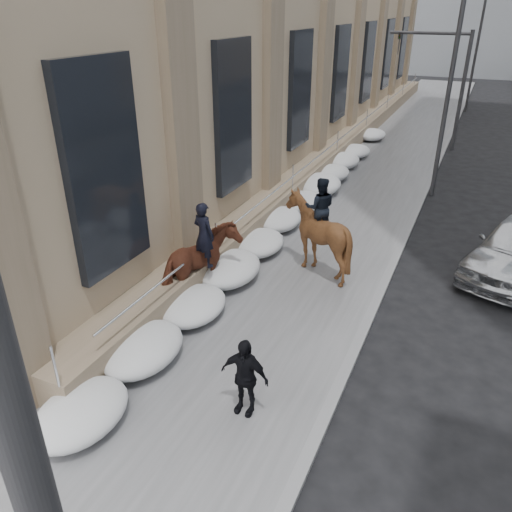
% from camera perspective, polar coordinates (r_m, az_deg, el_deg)
% --- Properties ---
extents(ground, '(140.00, 140.00, 0.00)m').
position_cam_1_polar(ground, '(10.82, -6.08, -14.38)').
color(ground, black).
rests_on(ground, ground).
extents(sidewalk, '(5.00, 80.00, 0.12)m').
position_cam_1_polar(sidewalk, '(18.83, 9.23, 4.49)').
color(sidewalk, '#535355').
rests_on(sidewalk, ground).
extents(curb, '(0.24, 80.00, 0.12)m').
position_cam_1_polar(curb, '(18.40, 17.09, 3.08)').
color(curb, slate).
rests_on(curb, ground).
extents(streetlight_mid, '(1.71, 0.24, 8.00)m').
position_cam_1_polar(streetlight_mid, '(21.12, 20.90, 18.33)').
color(streetlight_mid, '#2D2D30').
rests_on(streetlight_mid, ground).
extents(streetlight_far, '(1.71, 0.24, 8.00)m').
position_cam_1_polar(streetlight_far, '(41.02, 23.74, 21.24)').
color(streetlight_far, '#2D2D30').
rests_on(streetlight_far, ground).
extents(traffic_signal, '(4.10, 0.22, 6.00)m').
position_cam_1_polar(traffic_signal, '(29.17, 20.93, 19.09)').
color(traffic_signal, '#2D2D30').
rests_on(traffic_signal, ground).
extents(snow_bank, '(1.70, 18.10, 0.76)m').
position_cam_1_polar(snow_bank, '(17.40, 3.09, 4.38)').
color(snow_bank, silver).
rests_on(snow_bank, sidewalk).
extents(mounted_horse_left, '(1.58, 2.48, 2.63)m').
position_cam_1_polar(mounted_horse_left, '(12.93, -6.35, -0.71)').
color(mounted_horse_left, '#4F2617').
rests_on(mounted_horse_left, sidewalk).
extents(mounted_horse_right, '(2.43, 2.57, 2.79)m').
position_cam_1_polar(mounted_horse_right, '(14.24, 7.02, 2.72)').
color(mounted_horse_right, '#3F2412').
rests_on(mounted_horse_right, sidewalk).
extents(pedestrian, '(0.96, 0.40, 1.63)m').
position_cam_1_polar(pedestrian, '(9.51, -1.33, -13.59)').
color(pedestrian, black).
rests_on(pedestrian, sidewalk).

